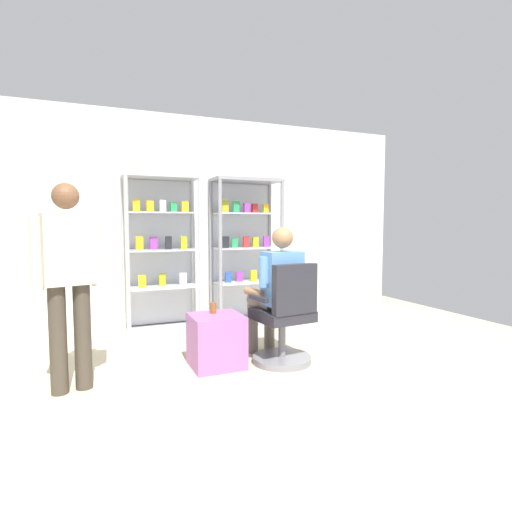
{
  "coord_description": "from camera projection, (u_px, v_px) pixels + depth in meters",
  "views": [
    {
      "loc": [
        -1.43,
        -2.33,
        1.32
      ],
      "look_at": [
        0.14,
        1.4,
        1.0
      ],
      "focal_mm": 28.84,
      "sensor_mm": 36.0,
      "label": 1
    }
  ],
  "objects": [
    {
      "name": "ground_plane",
      "position": [
        316.0,
        418.0,
        2.8
      ],
      "size": [
        7.2,
        7.2,
        0.0
      ],
      "primitive_type": "plane",
      "color": "#C6B793"
    },
    {
      "name": "office_chair",
      "position": [
        285.0,
        323.0,
        3.84
      ],
      "size": [
        0.59,
        0.56,
        0.96
      ],
      "color": "slate",
      "rests_on": "ground"
    },
    {
      "name": "display_cabinet_left",
      "position": [
        161.0,
        252.0,
        5.05
      ],
      "size": [
        0.9,
        0.45,
        1.9
      ],
      "color": "#B7B7BC",
      "rests_on": "ground"
    },
    {
      "name": "standing_customer",
      "position": [
        68.0,
        274.0,
        3.18
      ],
      "size": [
        0.51,
        0.29,
        1.63
      ],
      "color": "#3F382D",
      "rests_on": "ground"
    },
    {
      "name": "storage_crate",
      "position": [
        216.0,
        341.0,
        3.79
      ],
      "size": [
        0.46,
        0.44,
        0.48
      ],
      "primitive_type": "cube",
      "color": "#9E599E",
      "rests_on": "ground"
    },
    {
      "name": "back_wall",
      "position": [
        200.0,
        221.0,
        5.45
      ],
      "size": [
        6.0,
        0.1,
        2.7
      ],
      "primitive_type": "cube",
      "color": "silver",
      "rests_on": "ground"
    },
    {
      "name": "seated_shopkeeper",
      "position": [
        276.0,
        287.0,
        3.96
      ],
      "size": [
        0.52,
        0.59,
        1.29
      ],
      "color": "slate",
      "rests_on": "ground"
    },
    {
      "name": "tea_glass",
      "position": [
        213.0,
        308.0,
        3.84
      ],
      "size": [
        0.06,
        0.06,
        0.1
      ],
      "primitive_type": "cylinder",
      "color": "brown",
      "rests_on": "storage_crate"
    },
    {
      "name": "display_cabinet_right",
      "position": [
        245.0,
        250.0,
        5.47
      ],
      "size": [
        0.9,
        0.45,
        1.9
      ],
      "color": "gray",
      "rests_on": "ground"
    }
  ]
}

